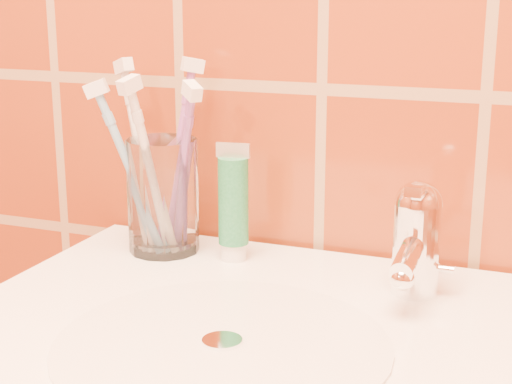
% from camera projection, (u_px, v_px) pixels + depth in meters
% --- Properties ---
extents(glass_tumbler, '(0.10, 0.10, 0.14)m').
position_uv_depth(glass_tumbler, '(163.00, 196.00, 0.92)').
color(glass_tumbler, white).
rests_on(glass_tumbler, pedestal_sink).
extents(toothpaste_tube, '(0.04, 0.03, 0.14)m').
position_uv_depth(toothpaste_tube, '(233.00, 206.00, 0.89)').
color(toothpaste_tube, white).
rests_on(toothpaste_tube, pedestal_sink).
extents(faucet, '(0.05, 0.11, 0.12)m').
position_uv_depth(faucet, '(416.00, 235.00, 0.79)').
color(faucet, white).
rests_on(faucet, pedestal_sink).
extents(toothbrush_0, '(0.08, 0.14, 0.23)m').
position_uv_depth(toothbrush_0, '(151.00, 170.00, 0.89)').
color(toothbrush_0, silver).
rests_on(toothbrush_0, glass_tumbler).
extents(toothbrush_1, '(0.14, 0.14, 0.22)m').
position_uv_depth(toothbrush_1, '(182.00, 172.00, 0.89)').
color(toothbrush_1, '#7E4697').
rests_on(toothbrush_1, glass_tumbler).
extents(toothbrush_2, '(0.14, 0.13, 0.21)m').
position_uv_depth(toothbrush_2, '(131.00, 171.00, 0.90)').
color(toothbrush_2, '#78ABD6').
rests_on(toothbrush_2, glass_tumbler).
extents(toothbrush_3, '(0.14, 0.13, 0.24)m').
position_uv_depth(toothbrush_3, '(140.00, 157.00, 0.93)').
color(toothbrush_3, silver).
rests_on(toothbrush_3, glass_tumbler).
extents(toothbrush_4, '(0.11, 0.10, 0.24)m').
position_uv_depth(toothbrush_4, '(177.00, 156.00, 0.93)').
color(toothbrush_4, '#974DA5').
rests_on(toothbrush_4, glass_tumbler).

